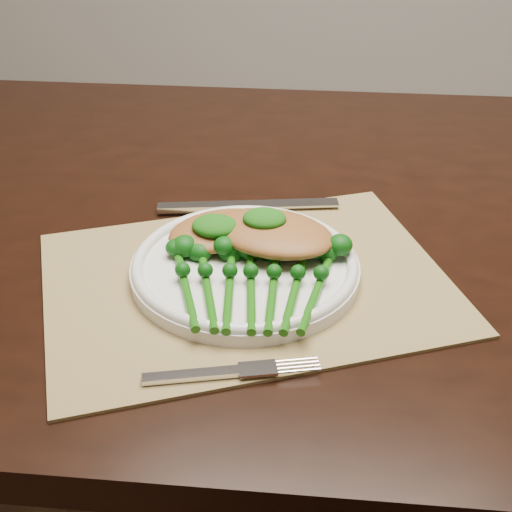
# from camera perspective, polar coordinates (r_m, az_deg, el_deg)

# --- Properties ---
(dining_table) EXTENTS (1.65, 0.99, 0.75)m
(dining_table) POSITION_cam_1_polar(r_m,az_deg,el_deg) (1.15, 5.40, -12.84)
(dining_table) COLOR black
(dining_table) RESTS_ON ground
(placemat) EXTENTS (0.52, 0.46, 0.00)m
(placemat) POSITION_cam_1_polar(r_m,az_deg,el_deg) (0.78, -0.76, -2.07)
(placemat) COLOR olive
(placemat) RESTS_ON dining_table
(dinner_plate) EXTENTS (0.25, 0.25, 0.02)m
(dinner_plate) POSITION_cam_1_polar(r_m,az_deg,el_deg) (0.78, -0.88, -0.82)
(dinner_plate) COLOR silver
(dinner_plate) RESTS_ON placemat
(knife) EXTENTS (0.23, 0.07, 0.01)m
(knife) POSITION_cam_1_polar(r_m,az_deg,el_deg) (0.91, -2.05, 4.03)
(knife) COLOR silver
(knife) RESTS_ON placemat
(fork) EXTENTS (0.16, 0.06, 0.00)m
(fork) POSITION_cam_1_polar(r_m,az_deg,el_deg) (0.66, -1.02, -9.15)
(fork) COLOR silver
(fork) RESTS_ON placemat
(chicken_fillet_left) EXTENTS (0.15, 0.14, 0.02)m
(chicken_fillet_left) POSITION_cam_1_polar(r_m,az_deg,el_deg) (0.81, -2.85, 2.06)
(chicken_fillet_left) COLOR #9B602D
(chicken_fillet_left) RESTS_ON dinner_plate
(chicken_fillet_right) EXTENTS (0.16, 0.13, 0.03)m
(chicken_fillet_right) POSITION_cam_1_polar(r_m,az_deg,el_deg) (0.79, 1.34, 1.86)
(chicken_fillet_right) COLOR #9B602D
(chicken_fillet_right) RESTS_ON dinner_plate
(pesto_dollop_left) EXTENTS (0.05, 0.04, 0.02)m
(pesto_dollop_left) POSITION_cam_1_polar(r_m,az_deg,el_deg) (0.79, -3.31, 2.43)
(pesto_dollop_left) COLOR #0E460A
(pesto_dollop_left) RESTS_ON chicken_fillet_left
(pesto_dollop_right) EXTENTS (0.05, 0.04, 0.02)m
(pesto_dollop_right) POSITION_cam_1_polar(r_m,az_deg,el_deg) (0.79, 0.69, 3.02)
(pesto_dollop_right) COLOR #0E460A
(pesto_dollop_right) RESTS_ON chicken_fillet_right
(broccolini_bundle) EXTENTS (0.17, 0.19, 0.04)m
(broccolini_bundle) POSITION_cam_1_polar(r_m,az_deg,el_deg) (0.73, -0.41, -2.73)
(broccolini_bundle) COLOR #15560B
(broccolini_bundle) RESTS_ON dinner_plate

